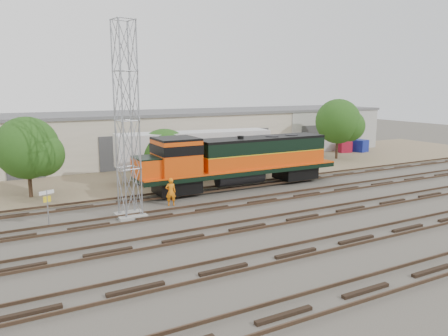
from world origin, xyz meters
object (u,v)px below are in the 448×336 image
semi_trailer (198,149)px  locomotive (237,159)px  signal_tower (127,125)px  worker (171,192)px

semi_trailer → locomotive: bearing=-71.8°
locomotive → signal_tower: (-9.77, -3.52, 3.43)m
worker → semi_trailer: semi_trailer is taller
locomotive → worker: (-6.57, -2.27, -1.39)m
locomotive → signal_tower: size_ratio=1.44×
locomotive → signal_tower: bearing=-160.2°
semi_trailer → worker: bearing=-120.9°
signal_tower → semi_trailer: (8.71, 8.54, -3.16)m
worker → semi_trailer: bearing=-111.1°
signal_tower → semi_trailer: 12.60m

